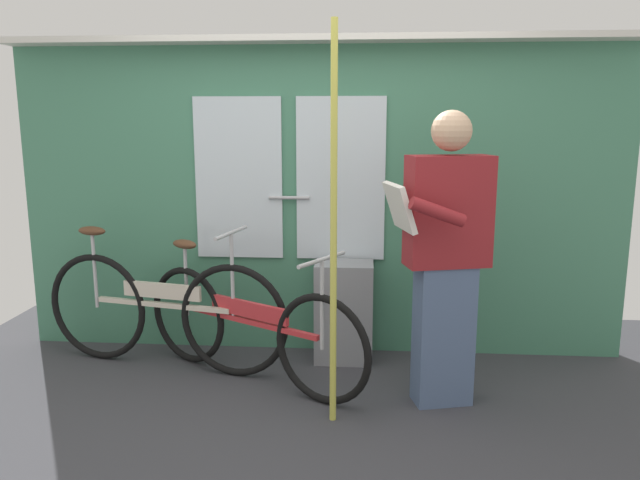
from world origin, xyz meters
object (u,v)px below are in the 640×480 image
bicycle_near_door (248,326)px  bicycle_leaning_behind (162,310)px  passenger_reading_newspaper (445,254)px  handrail_pole (334,231)px  trash_bin_by_wall (344,312)px

bicycle_near_door → bicycle_leaning_behind: bicycle_leaning_behind is taller
passenger_reading_newspaper → handrail_pole: (-0.61, -0.27, 0.17)m
passenger_reading_newspaper → trash_bin_by_wall: 1.00m
trash_bin_by_wall → handrail_pole: (-0.02, -0.87, 0.71)m
bicycle_near_door → trash_bin_by_wall: (0.58, 0.39, -0.01)m
passenger_reading_newspaper → handrail_pole: 0.68m
passenger_reading_newspaper → trash_bin_by_wall: passenger_reading_newspaper is taller
bicycle_leaning_behind → trash_bin_by_wall: bicycle_leaning_behind is taller
bicycle_near_door → trash_bin_by_wall: bicycle_near_door is taller
bicycle_near_door → bicycle_leaning_behind: 0.63m
bicycle_near_door → passenger_reading_newspaper: size_ratio=0.92×
handrail_pole → bicycle_leaning_behind: bearing=150.8°
bicycle_leaning_behind → bicycle_near_door: bearing=-3.5°
trash_bin_by_wall → bicycle_leaning_behind: bearing=-169.6°
bicycle_near_door → handrail_pole: (0.56, -0.48, 0.70)m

